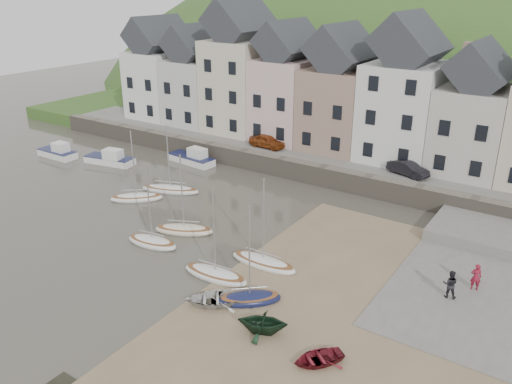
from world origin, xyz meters
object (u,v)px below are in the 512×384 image
Objects in this scene: rowboat_white at (214,298)px; rowboat_green at (263,321)px; person_dark at (450,284)px; sailboat_0 at (170,189)px; rowboat_red at (318,358)px; person_red at (476,277)px; car_left at (267,141)px; car_right at (408,168)px.

rowboat_white is 3.85m from rowboat_green.
rowboat_white is 13.76m from person_dark.
sailboat_0 is 25.22m from person_dark.
rowboat_red is 1.51× the size of person_red.
rowboat_green is 3.58m from rowboat_red.
sailboat_0 is at bearing -24.11° from person_red.
person_red reaches higher than rowboat_white.
person_dark is (11.07, 8.15, 0.58)m from rowboat_white.
person_dark is at bearing 88.36° from rowboat_white.
rowboat_white reaches higher than rowboat_red.
person_dark is (7.29, 8.81, 0.23)m from rowboat_green.
rowboat_white is 15.63m from person_red.
sailboat_0 is at bearing 170.07° from car_left.
car_left is (-23.33, 13.22, 1.28)m from person_red.
rowboat_red is 1.49× the size of person_dark.
sailboat_0 is 3.63× the size of person_dark.
rowboat_white is at bearing -123.46° from rowboat_green.
sailboat_0 is 21.46m from rowboat_green.
person_dark reaches higher than rowboat_white.
car_left reaches higher than rowboat_green.
rowboat_white is 1.92× the size of person_dark.
sailboat_0 is 1.68× the size of car_right.
rowboat_green reaches higher than rowboat_red.
person_red is at bearing 117.97° from rowboat_green.
person_red is at bearing 91.08° from rowboat_white.
rowboat_white is 23.38m from car_right.
car_left is at bearing 107.28° from car_right.
car_right is at bearing 33.80° from sailboat_0.
rowboat_green is 0.71× the size of car_right.
car_left is (-11.20, 23.06, 1.85)m from rowboat_white.
person_dark is at bearing 116.81° from rowboat_green.
car_left is at bearing -50.07° from person_red.
sailboat_0 reaches higher than person_red.
sailboat_0 reaches higher than rowboat_white.
rowboat_white is at bearing -150.82° from car_left.
person_dark is 0.46× the size of car_right.
person_dark is 26.83m from car_left.
car_left is at bearing 76.80° from sailboat_0.
car_right is at bearing -75.92° from person_dark.
rowboat_red is at bearing 54.72° from person_dark.
car_left is (-18.50, 24.18, 1.93)m from rowboat_red.
person_red is 0.99× the size of person_dark.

